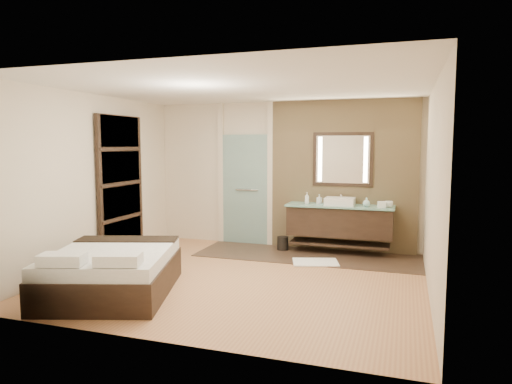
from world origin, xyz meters
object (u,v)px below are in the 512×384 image
(vanity, at_px, (340,221))
(mirror_unit, at_px, (343,159))
(bed, at_px, (112,271))
(waste_bin, at_px, (283,243))

(vanity, xyz_separation_m, mirror_unit, (0.00, 0.24, 1.07))
(mirror_unit, distance_m, bed, 4.35)
(bed, xyz_separation_m, waste_bin, (1.47, 3.01, -0.16))
(bed, bearing_deg, waste_bin, 46.59)
(bed, distance_m, waste_bin, 3.35)
(mirror_unit, bearing_deg, bed, -126.77)
(vanity, bearing_deg, mirror_unit, 90.00)
(vanity, bearing_deg, waste_bin, -176.14)
(mirror_unit, relative_size, waste_bin, 4.19)
(bed, bearing_deg, vanity, 33.79)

